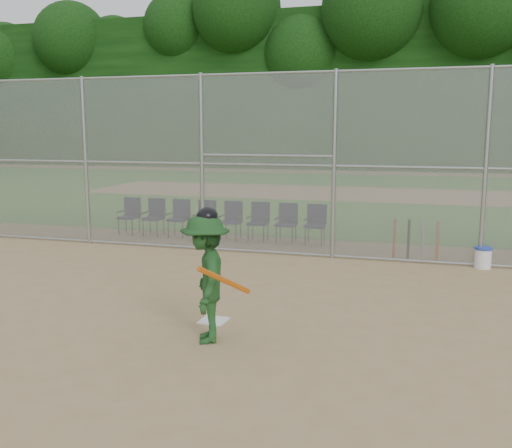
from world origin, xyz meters
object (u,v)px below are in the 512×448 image
(water_cooler, at_px, (483,257))
(chair_0, at_px, (129,216))
(home_plate, at_px, (214,320))
(batter_at_plate, at_px, (206,277))

(water_cooler, distance_m, chair_0, 8.85)
(home_plate, height_order, batter_at_plate, batter_at_plate)
(home_plate, distance_m, batter_at_plate, 1.15)
(batter_at_plate, bearing_deg, chair_0, 125.47)
(water_cooler, relative_size, chair_0, 0.45)
(batter_at_plate, bearing_deg, water_cooler, 53.70)
(home_plate, height_order, chair_0, chair_0)
(home_plate, bearing_deg, water_cooler, 48.14)
(home_plate, distance_m, water_cooler, 6.12)
(chair_0, bearing_deg, batter_at_plate, -54.53)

